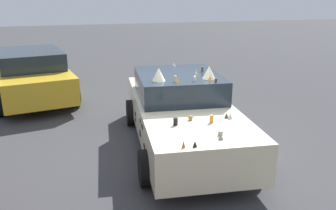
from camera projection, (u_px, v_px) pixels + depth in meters
ground_plane at (182, 146)px, 7.32m from camera, size 60.00×60.00×0.00m
art_car_decorated at (182, 112)px, 7.18m from camera, size 4.72×2.38×1.66m
parked_sedan_row_back_center at (31, 74)px, 10.41m from camera, size 4.82×2.64×1.44m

